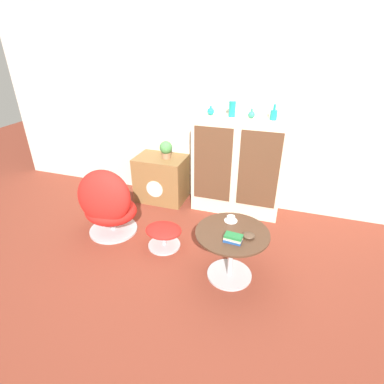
{
  "coord_description": "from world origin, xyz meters",
  "views": [
    {
      "loc": [
        0.78,
        -2.27,
        2.03
      ],
      "look_at": [
        -0.1,
        0.4,
        0.55
      ],
      "focal_mm": 28.0,
      "sensor_mm": 36.0,
      "label": 1
    }
  ],
  "objects_px": {
    "vase_inner_right": "(251,114)",
    "vase_rightmost": "(274,114)",
    "teacup": "(231,219)",
    "bowl": "(249,235)",
    "book_stack": "(233,238)",
    "vase_inner_left": "(232,109)",
    "tv_console": "(162,179)",
    "egg_chair": "(108,205)",
    "coffee_table": "(231,247)",
    "ottoman": "(164,233)",
    "vase_leftmost": "(211,111)",
    "potted_plant": "(166,149)",
    "sideboard": "(238,166)"
  },
  "relations": [
    {
      "from": "vase_inner_right",
      "to": "vase_rightmost",
      "type": "bearing_deg",
      "value": 0.0
    },
    {
      "from": "teacup",
      "to": "bowl",
      "type": "distance_m",
      "value": 0.28
    },
    {
      "from": "vase_rightmost",
      "to": "book_stack",
      "type": "xyz_separation_m",
      "value": [
        -0.13,
        -1.37,
        -0.73
      ]
    },
    {
      "from": "vase_inner_left",
      "to": "bowl",
      "type": "distance_m",
      "value": 1.55
    },
    {
      "from": "tv_console",
      "to": "vase_inner_left",
      "type": "distance_m",
      "value": 1.33
    },
    {
      "from": "egg_chair",
      "to": "teacup",
      "type": "relative_size",
      "value": 6.73
    },
    {
      "from": "vase_inner_right",
      "to": "bowl",
      "type": "bearing_deg",
      "value": -79.83
    },
    {
      "from": "bowl",
      "to": "coffee_table",
      "type": "bearing_deg",
      "value": 168.49
    },
    {
      "from": "vase_inner_left",
      "to": "vase_inner_right",
      "type": "relative_size",
      "value": 1.61
    },
    {
      "from": "egg_chair",
      "to": "bowl",
      "type": "relative_size",
      "value": 7.85
    },
    {
      "from": "vase_inner_left",
      "to": "vase_rightmost",
      "type": "height_order",
      "value": "vase_inner_left"
    },
    {
      "from": "ottoman",
      "to": "book_stack",
      "type": "xyz_separation_m",
      "value": [
        0.79,
        -0.35,
        0.36
      ]
    },
    {
      "from": "coffee_table",
      "to": "vase_leftmost",
      "type": "height_order",
      "value": "vase_leftmost"
    },
    {
      "from": "vase_inner_right",
      "to": "book_stack",
      "type": "bearing_deg",
      "value": -85.28
    },
    {
      "from": "vase_inner_left",
      "to": "vase_inner_right",
      "type": "distance_m",
      "value": 0.23
    },
    {
      "from": "ottoman",
      "to": "vase_rightmost",
      "type": "xyz_separation_m",
      "value": [
        0.92,
        1.02,
        1.09
      ]
    },
    {
      "from": "coffee_table",
      "to": "bowl",
      "type": "bearing_deg",
      "value": -11.51
    },
    {
      "from": "ottoman",
      "to": "egg_chair",
      "type": "bearing_deg",
      "value": 177.66
    },
    {
      "from": "ottoman",
      "to": "vase_inner_left",
      "type": "xyz_separation_m",
      "value": [
        0.46,
        1.02,
        1.12
      ]
    },
    {
      "from": "vase_leftmost",
      "to": "coffee_table",
      "type": "bearing_deg",
      "value": -65.89
    },
    {
      "from": "potted_plant",
      "to": "book_stack",
      "type": "xyz_separation_m",
      "value": [
        1.15,
        -1.33,
        -0.21
      ]
    },
    {
      "from": "egg_chair",
      "to": "vase_rightmost",
      "type": "xyz_separation_m",
      "value": [
        1.59,
        0.99,
        0.89
      ]
    },
    {
      "from": "egg_chair",
      "to": "vase_leftmost",
      "type": "bearing_deg",
      "value": 48.49
    },
    {
      "from": "tv_console",
      "to": "vase_inner_right",
      "type": "height_order",
      "value": "vase_inner_right"
    },
    {
      "from": "egg_chair",
      "to": "vase_leftmost",
      "type": "height_order",
      "value": "vase_leftmost"
    },
    {
      "from": "vase_leftmost",
      "to": "book_stack",
      "type": "relative_size",
      "value": 0.65
    },
    {
      "from": "book_stack",
      "to": "teacup",
      "type": "bearing_deg",
      "value": 105.08
    },
    {
      "from": "ottoman",
      "to": "teacup",
      "type": "xyz_separation_m",
      "value": [
        0.71,
        -0.05,
        0.35
      ]
    },
    {
      "from": "potted_plant",
      "to": "bowl",
      "type": "relative_size",
      "value": 2.15
    },
    {
      "from": "vase_rightmost",
      "to": "book_stack",
      "type": "distance_m",
      "value": 1.56
    },
    {
      "from": "ottoman",
      "to": "bowl",
      "type": "distance_m",
      "value": 1.0
    },
    {
      "from": "coffee_table",
      "to": "vase_rightmost",
      "type": "height_order",
      "value": "vase_rightmost"
    },
    {
      "from": "vase_leftmost",
      "to": "bowl",
      "type": "distance_m",
      "value": 1.62
    },
    {
      "from": "vase_leftmost",
      "to": "teacup",
      "type": "xyz_separation_m",
      "value": [
        0.5,
        -1.07,
        -0.73
      ]
    },
    {
      "from": "ottoman",
      "to": "bowl",
      "type": "relative_size",
      "value": 3.73
    },
    {
      "from": "tv_console",
      "to": "egg_chair",
      "type": "height_order",
      "value": "egg_chair"
    },
    {
      "from": "sideboard",
      "to": "teacup",
      "type": "distance_m",
      "value": 1.08
    },
    {
      "from": "coffee_table",
      "to": "bowl",
      "type": "xyz_separation_m",
      "value": [
        0.14,
        -0.03,
        0.18
      ]
    },
    {
      "from": "vase_inner_right",
      "to": "teacup",
      "type": "bearing_deg",
      "value": -88.29
    },
    {
      "from": "ottoman",
      "to": "bowl",
      "type": "height_order",
      "value": "bowl"
    },
    {
      "from": "egg_chair",
      "to": "vase_leftmost",
      "type": "relative_size",
      "value": 7.98
    },
    {
      "from": "sideboard",
      "to": "vase_rightmost",
      "type": "height_order",
      "value": "vase_rightmost"
    },
    {
      "from": "ottoman",
      "to": "teacup",
      "type": "bearing_deg",
      "value": -3.77
    },
    {
      "from": "coffee_table",
      "to": "potted_plant",
      "type": "distance_m",
      "value": 1.69
    },
    {
      "from": "coffee_table",
      "to": "book_stack",
      "type": "bearing_deg",
      "value": -76.81
    },
    {
      "from": "vase_leftmost",
      "to": "bowl",
      "type": "height_order",
      "value": "vase_leftmost"
    },
    {
      "from": "tv_console",
      "to": "vase_rightmost",
      "type": "relative_size",
      "value": 3.87
    },
    {
      "from": "egg_chair",
      "to": "vase_inner_left",
      "type": "relative_size",
      "value": 4.77
    },
    {
      "from": "tv_console",
      "to": "egg_chair",
      "type": "distance_m",
      "value": 0.98
    },
    {
      "from": "tv_console",
      "to": "ottoman",
      "type": "relative_size",
      "value": 1.67
    }
  ]
}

